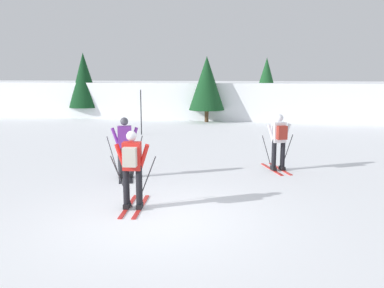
% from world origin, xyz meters
% --- Properties ---
extents(ground_plane, '(120.00, 120.00, 0.00)m').
position_xyz_m(ground_plane, '(0.00, 0.00, 0.00)').
color(ground_plane, white).
extents(far_snow_ridge, '(80.00, 8.57, 2.34)m').
position_xyz_m(far_snow_ridge, '(0.00, 21.59, 1.17)').
color(far_snow_ridge, white).
rests_on(far_snow_ridge, ground).
extents(skier_red, '(1.00, 1.63, 1.71)m').
position_xyz_m(skier_red, '(-0.68, 0.48, 0.96)').
color(skier_red, red).
rests_on(skier_red, ground).
extents(skier_white, '(0.95, 1.63, 1.71)m').
position_xyz_m(skier_white, '(2.51, 4.65, 0.96)').
color(skier_white, red).
rests_on(skier_white, ground).
extents(skier_purple, '(0.95, 1.63, 1.71)m').
position_xyz_m(skier_purple, '(-1.75, 3.02, 0.92)').
color(skier_purple, black).
rests_on(skier_purple, ground).
extents(trail_marker_pole, '(0.05, 0.05, 2.16)m').
position_xyz_m(trail_marker_pole, '(-3.80, 11.05, 1.08)').
color(trail_marker_pole, black).
rests_on(trail_marker_pole, ground).
extents(conifer_far_left, '(2.17, 2.17, 3.96)m').
position_xyz_m(conifer_far_left, '(-1.45, 16.80, 2.35)').
color(conifer_far_left, '#513823').
rests_on(conifer_far_left, ground).
extents(conifer_far_right, '(1.76, 1.76, 3.93)m').
position_xyz_m(conifer_far_right, '(2.09, 18.79, 2.39)').
color(conifer_far_right, '#513823').
rests_on(conifer_far_right, ground).
extents(conifer_far_centre, '(2.06, 2.06, 4.30)m').
position_xyz_m(conifer_far_centre, '(-9.83, 17.75, 2.50)').
color(conifer_far_centre, '#513823').
rests_on(conifer_far_centre, ground).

